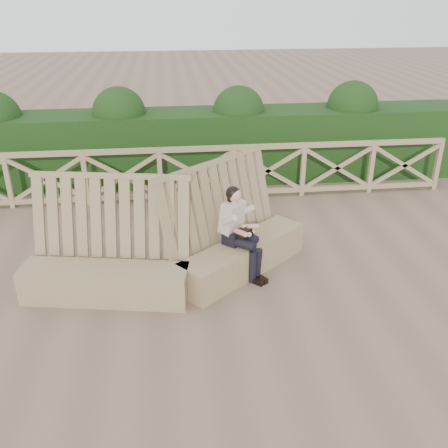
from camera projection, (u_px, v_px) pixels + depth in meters
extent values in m
plane|color=brown|center=(214.00, 296.00, 6.91)|extent=(60.00, 60.00, 0.00)
cube|color=#7F6448|center=(106.00, 283.00, 6.75)|extent=(2.30, 0.90, 0.48)
cube|color=#7F6448|center=(107.00, 236.00, 6.75)|extent=(2.29, 0.86, 1.60)
cube|color=#7F6448|center=(243.00, 256.00, 7.42)|extent=(2.05, 1.82, 0.48)
cube|color=#7F6448|center=(230.00, 216.00, 7.34)|extent=(2.02, 1.78, 1.60)
cube|color=black|center=(234.00, 236.00, 7.26)|extent=(0.39, 0.40, 0.20)
cube|color=#C2B2A0|center=(232.00, 216.00, 7.15)|extent=(0.44, 0.44, 0.47)
sphere|color=tan|center=(235.00, 195.00, 6.98)|extent=(0.27, 0.27, 0.19)
sphere|color=black|center=(233.00, 193.00, 6.99)|extent=(0.29, 0.29, 0.21)
cylinder|color=black|center=(242.00, 243.00, 7.11)|extent=(0.39, 0.39, 0.14)
cylinder|color=black|center=(247.00, 235.00, 7.19)|extent=(0.40, 0.39, 0.15)
cylinder|color=black|center=(252.00, 267.00, 7.13)|extent=(0.15, 0.15, 0.48)
cylinder|color=black|center=(258.00, 265.00, 7.20)|extent=(0.15, 0.15, 0.48)
cube|color=black|center=(257.00, 281.00, 7.17)|extent=(0.21, 0.21, 0.07)
cube|color=black|center=(261.00, 279.00, 7.23)|extent=(0.21, 0.21, 0.07)
cube|color=black|center=(244.00, 233.00, 7.15)|extent=(0.21, 0.21, 0.13)
cube|color=black|center=(252.00, 233.00, 7.03)|extent=(0.10, 0.10, 0.11)
cube|color=#9C815B|center=(196.00, 149.00, 9.60)|extent=(10.10, 0.07, 0.10)
cube|color=#9C815B|center=(197.00, 194.00, 9.99)|extent=(10.10, 0.07, 0.10)
cube|color=black|center=(193.00, 146.00, 10.80)|extent=(12.00, 1.20, 1.50)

